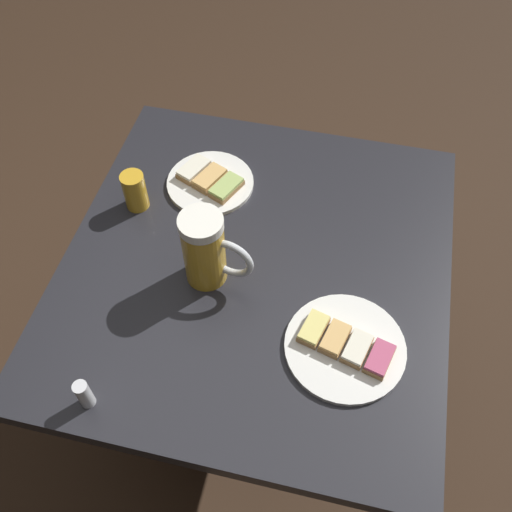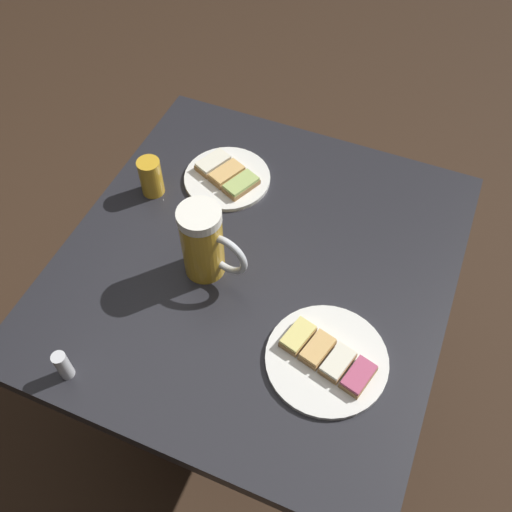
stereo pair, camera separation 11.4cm
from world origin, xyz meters
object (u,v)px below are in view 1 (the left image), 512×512
at_px(beer_glass_small, 135,191).
at_px(salt_shaker, 84,394).
at_px(plate_far, 345,346).
at_px(plate_near, 210,181).
at_px(beer_mug, 206,250).

distance_m(beer_glass_small, salt_shaker, 0.45).
distance_m(plate_far, beer_glass_small, 0.55).
xyz_separation_m(beer_glass_small, salt_shaker, (0.07, -0.45, -0.01)).
bearing_deg(plate_near, salt_shaker, -96.82).
bearing_deg(beer_glass_small, plate_far, -26.70).
bearing_deg(beer_mug, plate_far, -19.29).
xyz_separation_m(plate_near, beer_glass_small, (-0.14, -0.10, 0.03)).
distance_m(plate_far, beer_mug, 0.31).
relative_size(plate_near, beer_mug, 1.14).
bearing_deg(salt_shaker, beer_mug, 66.53).
xyz_separation_m(plate_far, beer_mug, (-0.29, 0.10, 0.08)).
distance_m(beer_mug, beer_glass_small, 0.25).
bearing_deg(beer_mug, salt_shaker, -113.47).
bearing_deg(salt_shaker, plate_near, 83.18).
height_order(plate_far, salt_shaker, salt_shaker).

